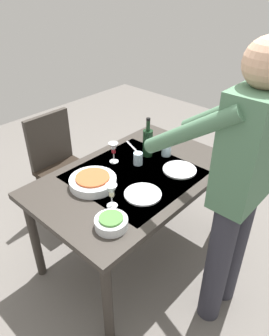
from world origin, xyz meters
name	(u,v)px	position (x,y,z in m)	size (l,w,h in m)	color
ground_plane	(134,250)	(0.00, 0.00, 0.00)	(6.00, 6.00, 0.00)	#66605B
dining_table	(134,184)	(0.00, 0.00, 0.65)	(1.37, 0.86, 0.73)	#332D28
chair_near	(59,161)	(0.06, -0.81, 0.53)	(0.40, 0.40, 0.91)	black
person_server	(238,184)	(-0.04, 0.69, 0.96)	(0.42, 0.61, 1.69)	#2D2D38
wine_bottle	(148,142)	(-0.25, -0.10, 0.84)	(0.07, 0.07, 0.30)	black
wine_glass_left	(114,149)	(-0.02, -0.22, 0.84)	(0.07, 0.07, 0.15)	white
wine_glass_right	(111,192)	(0.34, 0.13, 0.84)	(0.07, 0.07, 0.15)	white
water_cup_near_left	(138,159)	(-0.11, -0.07, 0.78)	(0.07, 0.07, 0.09)	silver
water_cup_near_right	(166,150)	(-0.35, 0.00, 0.78)	(0.07, 0.07, 0.09)	silver
serving_bowl_pasta	(93,181)	(0.27, -0.11, 0.76)	(0.30, 0.30, 0.07)	silver
side_bowl_salad	(111,222)	(0.46, 0.25, 0.76)	(0.18, 0.18, 0.07)	silver
dinner_plate_near	(180,170)	(-0.24, 0.20, 0.74)	(0.23, 0.23, 0.01)	silver
dinner_plate_far	(143,194)	(0.13, 0.19, 0.74)	(0.23, 0.23, 0.01)	silver
table_fork	(132,146)	(-0.27, -0.28, 0.73)	(0.01, 0.18, 0.01)	silver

